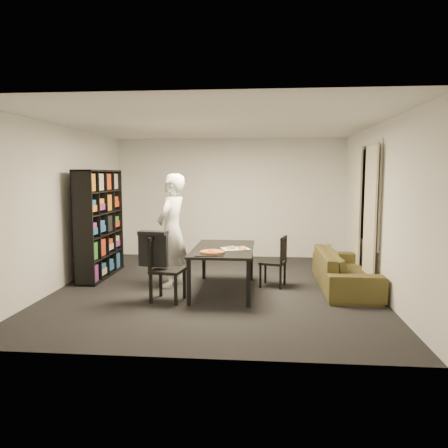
# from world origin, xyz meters

# --- Properties ---
(room) EXTENTS (5.01, 5.51, 2.61)m
(room) POSITION_xyz_m (0.00, 0.00, 1.30)
(room) COLOR black
(room) RESTS_ON ground
(window_pane) EXTENTS (0.02, 1.40, 1.60)m
(window_pane) POSITION_xyz_m (2.48, 0.60, 1.50)
(window_pane) COLOR black
(window_pane) RESTS_ON room
(window_frame) EXTENTS (0.03, 1.52, 1.72)m
(window_frame) POSITION_xyz_m (2.48, 0.60, 1.50)
(window_frame) COLOR white
(window_frame) RESTS_ON room
(curtain_left) EXTENTS (0.03, 0.70, 2.25)m
(curtain_left) POSITION_xyz_m (2.40, 0.08, 1.15)
(curtain_left) COLOR beige
(curtain_left) RESTS_ON room
(curtain_right) EXTENTS (0.03, 0.70, 2.25)m
(curtain_right) POSITION_xyz_m (2.40, 1.12, 1.15)
(curtain_right) COLOR beige
(curtain_right) RESTS_ON room
(bookshelf) EXTENTS (0.35, 1.50, 1.90)m
(bookshelf) POSITION_xyz_m (-2.16, 0.60, 0.95)
(bookshelf) COLOR black
(bookshelf) RESTS_ON room
(dining_table) EXTENTS (0.92, 1.65, 0.69)m
(dining_table) POSITION_xyz_m (0.13, -0.22, 0.63)
(dining_table) COLOR black
(dining_table) RESTS_ON room
(chair_left) EXTENTS (0.50, 0.50, 0.94)m
(chair_left) POSITION_xyz_m (-0.71, -0.79, 0.54)
(chair_left) COLOR black
(chair_left) RESTS_ON room
(chair_right) EXTENTS (0.47, 0.47, 0.83)m
(chair_right) POSITION_xyz_m (0.98, 0.15, 0.47)
(chair_right) COLOR black
(chair_right) RESTS_ON room
(draped_jacket) EXTENTS (0.44, 0.24, 0.52)m
(draped_jacket) POSITION_xyz_m (-0.84, -0.77, 0.78)
(draped_jacket) COLOR black
(draped_jacket) RESTS_ON chair_left
(person) EXTENTS (0.60, 0.76, 1.83)m
(person) POSITION_xyz_m (-0.74, 0.07, 0.92)
(person) COLOR white
(person) RESTS_ON room
(baking_tray) EXTENTS (0.44, 0.37, 0.01)m
(baking_tray) POSITION_xyz_m (-0.03, -0.80, 0.70)
(baking_tray) COLOR black
(baking_tray) RESTS_ON dining_table
(pepperoni_pizza) EXTENTS (0.35, 0.35, 0.03)m
(pepperoni_pizza) POSITION_xyz_m (0.02, -0.74, 0.72)
(pepperoni_pizza) COLOR #A46B2F
(pepperoni_pizza) RESTS_ON dining_table
(kitchen_towel) EXTENTS (0.48, 0.42, 0.01)m
(kitchen_towel) POSITION_xyz_m (0.32, -0.31, 0.69)
(kitchen_towel) COLOR white
(kitchen_towel) RESTS_ON dining_table
(pizza_slices) EXTENTS (0.45, 0.41, 0.01)m
(pizza_slices) POSITION_xyz_m (0.34, -0.28, 0.70)
(pizza_slices) COLOR #DA8D44
(pizza_slices) RESTS_ON dining_table
(sofa) EXTENTS (0.80, 2.05, 0.60)m
(sofa) POSITION_xyz_m (2.06, 0.15, 0.30)
(sofa) COLOR #3E3D18
(sofa) RESTS_ON room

